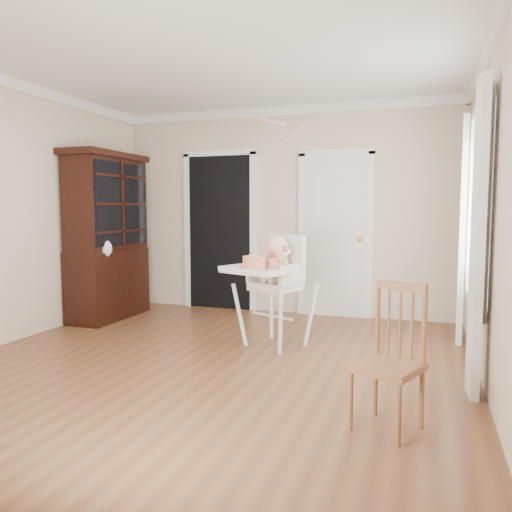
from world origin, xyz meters
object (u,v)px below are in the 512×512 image
(high_chair, at_px, (275,276))
(sippy_cup, at_px, (252,260))
(cake, at_px, (254,263))
(china_cabinet, at_px, (108,236))
(dining_chair, at_px, (389,362))

(high_chair, height_order, sippy_cup, high_chair)
(high_chair, distance_m, cake, 0.32)
(sippy_cup, bearing_deg, china_cabinet, 163.56)
(high_chair, bearing_deg, sippy_cup, -144.35)
(high_chair, xyz_separation_m, cake, (-0.14, -0.24, 0.15))
(sippy_cup, bearing_deg, dining_chair, -47.04)
(high_chair, bearing_deg, dining_chair, -29.27)
(china_cabinet, bearing_deg, cake, -20.20)
(high_chair, relative_size, dining_chair, 1.26)
(cake, distance_m, dining_chair, 1.98)
(high_chair, xyz_separation_m, china_cabinet, (-2.37, 0.58, 0.33))
(high_chair, relative_size, cake, 3.99)
(cake, height_order, dining_chair, cake)
(sippy_cup, relative_size, dining_chair, 0.18)
(high_chair, height_order, china_cabinet, china_cabinet)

